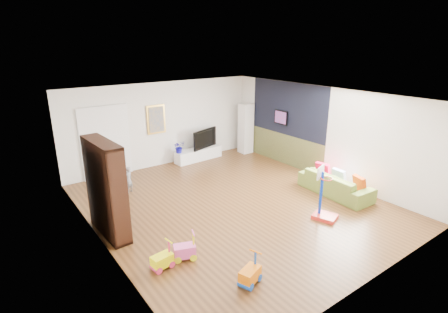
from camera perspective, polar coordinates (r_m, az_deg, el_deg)
floor at (r=8.92m, az=1.53°, el=-7.69°), size 6.50×7.50×0.00m
ceiling at (r=8.10m, az=1.69°, el=9.73°), size 6.50×7.50×0.00m
wall_back at (r=11.50m, az=-9.93°, el=5.20°), size 6.50×0.00×2.70m
wall_front at (r=6.11m, az=23.86°, el=-8.16°), size 6.50×0.00×2.70m
wall_left at (r=7.03m, az=-19.93°, el=-4.21°), size 0.00×7.50×2.70m
wall_right at (r=10.64m, az=15.63°, el=3.73°), size 0.00×7.50×2.70m
navy_accent at (r=11.42m, az=10.30°, el=7.65°), size 0.01×3.20×1.70m
olive_wainscot at (r=11.74m, az=9.93°, el=1.17°), size 0.01×3.20×1.00m
doorway at (r=10.86m, az=-18.73°, el=2.08°), size 1.45×0.06×2.10m
painting_back at (r=11.32m, az=-11.03°, el=5.96°), size 0.62×0.06×0.92m
artwork_right at (r=11.56m, az=9.28°, el=6.33°), size 0.04×0.56×0.46m
media_console at (r=12.06m, az=-4.21°, el=0.38°), size 1.75×0.53×0.40m
tall_cabinet at (r=12.70m, az=3.57°, el=4.59°), size 0.43×0.43×1.80m
bookshelf at (r=7.60m, az=-18.70°, el=-5.02°), size 0.44×1.42×2.05m
sofa at (r=9.79m, az=17.70°, el=-4.28°), size 0.88×2.03×0.58m
basketball_hoop at (r=8.28m, az=16.50°, el=-5.84°), size 0.58×0.64×1.26m
ride_on_yellow at (r=6.59m, az=-10.12°, el=-15.73°), size 0.41×0.28×0.51m
ride_on_orange at (r=6.16m, az=4.27°, el=-18.00°), size 0.46×0.37×0.54m
ride_on_pink at (r=6.76m, az=-6.48°, el=-14.38°), size 0.47×0.38×0.54m
child at (r=9.74m, az=-15.36°, el=-3.68°), size 0.32×0.28×0.74m
tv at (r=12.04m, az=-3.55°, el=3.01°), size 1.14×0.49×0.66m
vase_plant at (r=11.56m, az=-7.36°, el=1.58°), size 0.38×0.34×0.41m
pillow_left at (r=9.57m, az=21.24°, el=-4.11°), size 0.21×0.40×0.39m
pillow_center at (r=9.90m, az=18.29°, el=-3.04°), size 0.13×0.39×0.38m
pillow_right at (r=10.23m, az=15.83°, el=-2.09°), size 0.15×0.41×0.40m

